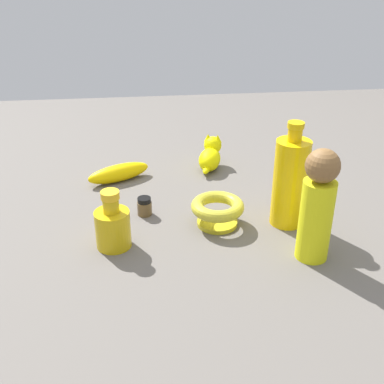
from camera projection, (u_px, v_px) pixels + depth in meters
ground at (192, 207)px, 1.20m from camera, size 2.00×2.00×0.00m
bowl at (217, 209)px, 1.11m from camera, size 0.12×0.12×0.06m
cat_figurine at (210, 155)px, 1.39m from camera, size 0.09×0.13×0.09m
person_figure_adult at (317, 206)px, 0.95m from camera, size 0.08×0.08×0.24m
bottle_tall at (290, 182)px, 1.08m from camera, size 0.08×0.08×0.25m
banana at (119, 173)px, 1.32m from camera, size 0.18×0.12×0.05m
nail_polish_jar at (145, 206)px, 1.16m from camera, size 0.04×0.04×0.04m
bottle_short at (113, 226)px, 1.02m from camera, size 0.08×0.08×0.13m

